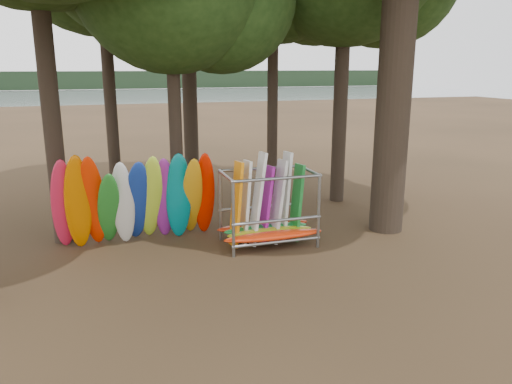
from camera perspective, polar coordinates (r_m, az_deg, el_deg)
name	(u,v)px	position (r m, az deg, el deg)	size (l,w,h in m)	color
ground	(248,253)	(14.45, -0.90, -7.01)	(120.00, 120.00, 0.00)	#47331E
lake	(124,104)	(73.18, -14.87, 9.68)	(160.00, 160.00, 0.00)	gray
far_shore	(110,80)	(122.99, -16.30, 12.19)	(160.00, 4.00, 4.00)	black
kayak_row	(137,201)	(15.13, -13.46, -0.97)	(4.87, 1.90, 3.04)	red
storage_rack	(268,211)	(14.90, 1.42, -2.13)	(3.05, 1.53, 2.81)	gray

